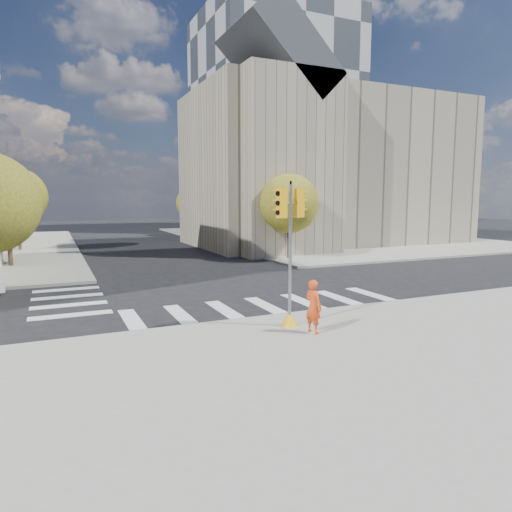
{
  "coord_description": "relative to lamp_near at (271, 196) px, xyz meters",
  "views": [
    {
      "loc": [
        -8.01,
        -18.74,
        4.39
      ],
      "look_at": [
        -0.54,
        -2.13,
        2.1
      ],
      "focal_mm": 32.0,
      "sensor_mm": 36.0,
      "label": 1
    }
  ],
  "objects": [
    {
      "name": "tree_lw_mid",
      "position": [
        -18.5,
        0.0,
        -0.82
      ],
      "size": [
        4.0,
        4.0,
        5.77
      ],
      "color": "#382616",
      "rests_on": "ground"
    },
    {
      "name": "sidewalk_near",
      "position": [
        -8.0,
        -25.0,
        -4.5
      ],
      "size": [
        30.0,
        14.0,
        0.15
      ],
      "primitive_type": "cube",
      "color": "gray",
      "rests_on": "ground"
    },
    {
      "name": "lamp_far",
      "position": [
        0.0,
        14.0,
        0.0
      ],
      "size": [
        0.35,
        0.18,
        8.11
      ],
      "color": "black",
      "rests_on": "sidewalk_far_right"
    },
    {
      "name": "tree_lw_far",
      "position": [
        -18.5,
        10.0,
        -0.04
      ],
      "size": [
        4.8,
        4.8,
        6.95
      ],
      "color": "#382616",
      "rests_on": "ground"
    },
    {
      "name": "lamp_near",
      "position": [
        0.0,
        0.0,
        0.0
      ],
      "size": [
        0.35,
        0.18,
        8.11
      ],
      "color": "black",
      "rests_on": "sidewalk_far_right"
    },
    {
      "name": "sidewalk_far_right",
      "position": [
        12.0,
        12.0,
        -4.5
      ],
      "size": [
        28.0,
        40.0,
        0.15
      ],
      "primitive_type": "cube",
      "color": "gray",
      "rests_on": "ground"
    },
    {
      "name": "traffic_signal",
      "position": [
        -8.89,
        -19.63,
        -2.38
      ],
      "size": [
        1.08,
        0.56,
        4.81
      ],
      "rotation": [
        0.0,
        0.0,
        0.24
      ],
      "color": "#FCAE0D",
      "rests_on": "sidewalk_near"
    },
    {
      "name": "photographer",
      "position": [
        -8.57,
        -20.62,
        -3.57
      ],
      "size": [
        0.57,
        0.72,
        1.72
      ],
      "primitive_type": "imported",
      "rotation": [
        0.0,
        0.0,
        1.86
      ],
      "color": "#E84715",
      "rests_on": "sidewalk_near"
    },
    {
      "name": "tree_re_far",
      "position": [
        -0.5,
        20.0,
        -0.71
      ],
      "size": [
        4.0,
        4.0,
        5.88
      ],
      "color": "#382616",
      "rests_on": "ground"
    },
    {
      "name": "office_tower",
      "position": [
        14.0,
        28.0,
        10.42
      ],
      "size": [
        20.0,
        18.0,
        30.0
      ],
      "primitive_type": "cube",
      "color": "#9EA0A3",
      "rests_on": "ground"
    },
    {
      "name": "civic_building",
      "position": [
        7.59,
        5.12,
        2.68
      ],
      "size": [
        26.0,
        16.0,
        19.39
      ],
      "color": "gray",
      "rests_on": "ground"
    },
    {
      "name": "tree_re_near",
      "position": [
        -0.5,
        -4.0,
        -0.53
      ],
      "size": [
        4.2,
        4.2,
        6.16
      ],
      "color": "#382616",
      "rests_on": "ground"
    },
    {
      "name": "ground",
      "position": [
        -8.0,
        -14.0,
        -4.58
      ],
      "size": [
        160.0,
        160.0,
        0.0
      ],
      "primitive_type": "plane",
      "color": "black",
      "rests_on": "ground"
    },
    {
      "name": "tree_re_mid",
      "position": [
        -0.5,
        8.0,
        -0.23
      ],
      "size": [
        4.6,
        4.6,
        6.66
      ],
      "color": "#382616",
      "rests_on": "ground"
    }
  ]
}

